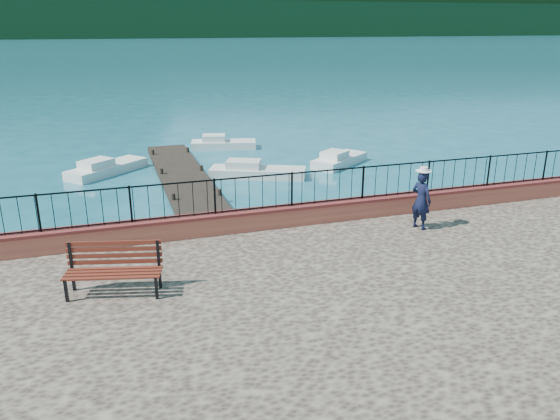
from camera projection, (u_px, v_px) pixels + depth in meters
ground at (355, 324)px, 12.81m from camera, size 2000.00×2000.00×0.00m
parapet at (302, 214)px, 15.66m from camera, size 28.00×0.46×0.58m
railing at (302, 189)px, 15.41m from camera, size 27.00×0.05×0.95m
dock at (189, 187)px, 22.98m from camera, size 2.00×16.00×0.30m
far_forest at (103, 19)px, 279.91m from camera, size 900.00×60.00×18.00m
companion_hill at (316, 31)px, 581.09m from camera, size 448.00×384.00×180.00m
park_bench at (114, 280)px, 11.57m from camera, size 2.10×1.13×1.11m
person at (421, 200)px, 15.15m from camera, size 0.60×0.71×1.66m
hat at (424, 169)px, 14.87m from camera, size 0.44×0.44×0.12m
boat_1 at (258, 169)px, 24.94m from camera, size 4.50×2.92×0.80m
boat_2 at (340, 157)px, 27.16m from camera, size 3.52×3.03×0.80m
boat_3 at (107, 165)px, 25.58m from camera, size 3.88×3.62×0.80m
boat_4 at (224, 141)px, 30.73m from camera, size 3.79×2.10×0.80m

